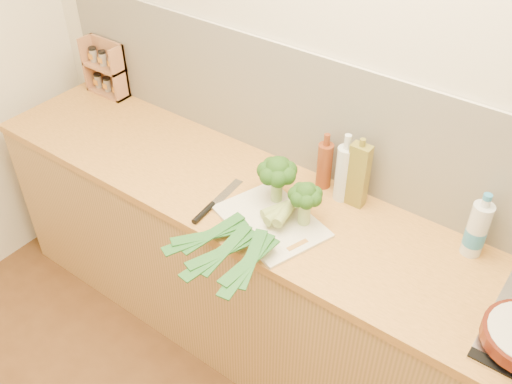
# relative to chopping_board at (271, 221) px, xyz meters

# --- Properties ---
(room_shell) EXTENTS (3.50, 3.50, 3.50)m
(room_shell) POSITION_rel_chopping_board_xyz_m (0.11, 0.39, 0.26)
(room_shell) COLOR beige
(room_shell) RESTS_ON ground
(counter) EXTENTS (3.20, 0.62, 0.90)m
(counter) POSITION_rel_chopping_board_xyz_m (0.11, 0.10, -0.46)
(counter) COLOR tan
(counter) RESTS_ON ground
(chopping_board) EXTENTS (0.49, 0.42, 0.01)m
(chopping_board) POSITION_rel_chopping_board_xyz_m (0.00, 0.00, 0.00)
(chopping_board) COLOR beige
(chopping_board) RESTS_ON counter
(broccoli_left) EXTENTS (0.16, 0.16, 0.21)m
(broccoli_left) POSITION_rel_chopping_board_xyz_m (-0.06, 0.12, 0.15)
(broccoli_left) COLOR #9BBA6C
(broccoli_left) RESTS_ON chopping_board
(broccoli_right) EXTENTS (0.13, 0.13, 0.19)m
(broccoli_right) POSITION_rel_chopping_board_xyz_m (0.11, 0.06, 0.14)
(broccoli_right) COLOR #9BBA6C
(broccoli_right) RESTS_ON chopping_board
(leek_front) EXTENTS (0.32, 0.64, 0.04)m
(leek_front) POSITION_rel_chopping_board_xyz_m (-0.03, -0.02, 0.03)
(leek_front) COLOR white
(leek_front) RESTS_ON chopping_board
(leek_mid) EXTENTS (0.16, 0.67, 0.04)m
(leek_mid) POSITION_rel_chopping_board_xyz_m (0.02, -0.06, 0.05)
(leek_mid) COLOR white
(leek_mid) RESTS_ON chopping_board
(leek_back) EXTENTS (0.16, 0.63, 0.04)m
(leek_back) POSITION_rel_chopping_board_xyz_m (0.07, -0.08, 0.07)
(leek_back) COLOR white
(leek_back) RESTS_ON chopping_board
(chefs_knife) EXTENTS (0.06, 0.33, 0.02)m
(chefs_knife) POSITION_rel_chopping_board_xyz_m (-0.24, -0.08, 0.00)
(chefs_knife) COLOR silver
(chefs_knife) RESTS_ON counter
(spice_rack) EXTENTS (0.24, 0.10, 0.29)m
(spice_rack) POSITION_rel_chopping_board_xyz_m (-1.29, 0.34, 0.12)
(spice_rack) COLOR tan
(spice_rack) RESTS_ON counter
(oil_tin) EXTENTS (0.08, 0.05, 0.31)m
(oil_tin) POSITION_rel_chopping_board_xyz_m (0.20, 0.30, 0.14)
(oil_tin) COLOR olive
(oil_tin) RESTS_ON counter
(glass_bottle) EXTENTS (0.07, 0.07, 0.31)m
(glass_bottle) POSITION_rel_chopping_board_xyz_m (0.14, 0.30, 0.12)
(glass_bottle) COLOR silver
(glass_bottle) RESTS_ON counter
(amber_bottle) EXTENTS (0.06, 0.06, 0.26)m
(amber_bottle) POSITION_rel_chopping_board_xyz_m (0.04, 0.32, 0.10)
(amber_bottle) COLOR maroon
(amber_bottle) RESTS_ON counter
(water_bottle) EXTENTS (0.08, 0.08, 0.25)m
(water_bottle) POSITION_rel_chopping_board_xyz_m (0.68, 0.30, 0.10)
(water_bottle) COLOR silver
(water_bottle) RESTS_ON counter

